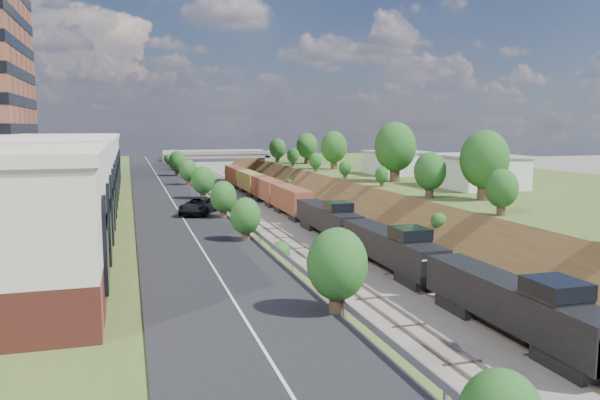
% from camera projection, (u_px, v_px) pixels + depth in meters
% --- Properties ---
extents(platform_left, '(44.00, 180.00, 5.00)m').
position_uv_depth(platform_left, '(14.00, 216.00, 68.75)').
color(platform_left, '#445B25').
rests_on(platform_left, ground).
extents(platform_right, '(44.00, 180.00, 5.00)m').
position_uv_depth(platform_right, '(498.00, 197.00, 87.26)').
color(platform_right, '#445B25').
rests_on(platform_right, ground).
extents(embankment_left, '(10.00, 180.00, 10.00)m').
position_uv_depth(embankment_left, '(202.00, 228.00, 75.23)').
color(embankment_left, brown).
rests_on(embankment_left, ground).
extents(embankment_right, '(10.00, 180.00, 10.00)m').
position_uv_depth(embankment_right, '(361.00, 220.00, 81.41)').
color(embankment_right, brown).
rests_on(embankment_right, ground).
extents(rail_left_track, '(1.58, 180.00, 0.18)m').
position_uv_depth(rail_left_track, '(266.00, 224.00, 77.58)').
color(rail_left_track, gray).
rests_on(rail_left_track, ground).
extents(rail_right_track, '(1.58, 180.00, 0.18)m').
position_uv_depth(rail_right_track, '(303.00, 222.00, 79.04)').
color(rail_right_track, gray).
rests_on(rail_right_track, ground).
extents(road, '(8.00, 180.00, 0.10)m').
position_uv_depth(road, '(165.00, 190.00, 73.34)').
color(road, black).
rests_on(road, platform_left).
extents(guardrail, '(0.10, 171.00, 0.70)m').
position_uv_depth(guardrail, '(198.00, 185.00, 74.24)').
color(guardrail, '#99999E').
rests_on(guardrail, platform_left).
extents(commercial_building, '(14.30, 62.30, 7.00)m').
position_uv_depth(commercial_building, '(27.00, 180.00, 48.46)').
color(commercial_building, brown).
rests_on(commercial_building, platform_left).
extents(overpass, '(24.50, 8.30, 7.40)m').
position_uv_depth(overpass, '(216.00, 161.00, 136.71)').
color(overpass, gray).
rests_on(overpass, ground).
extents(white_building_near, '(9.00, 12.00, 4.00)m').
position_uv_depth(white_building_near, '(474.00, 172.00, 76.42)').
color(white_building_near, silver).
rests_on(white_building_near, platform_right).
extents(white_building_far, '(8.00, 10.00, 3.60)m').
position_uv_depth(white_building_far, '(396.00, 164.00, 97.24)').
color(white_building_far, silver).
rests_on(white_building_far, platform_right).
extents(tree_right_large, '(5.25, 5.25, 7.61)m').
position_uv_depth(tree_right_large, '(485.00, 160.00, 62.88)').
color(tree_right_large, '#473323').
rests_on(tree_right_large, platform_right).
extents(tree_left_crest, '(2.45, 2.45, 3.55)m').
position_uv_depth(tree_left_crest, '(266.00, 223.00, 36.06)').
color(tree_left_crest, '#473323').
rests_on(tree_left_crest, platform_left).
extents(freight_train, '(2.75, 111.54, 4.55)m').
position_uv_depth(freight_train, '(293.00, 201.00, 83.34)').
color(freight_train, black).
rests_on(freight_train, ground).
extents(suv, '(4.34, 5.98, 1.51)m').
position_uv_depth(suv, '(198.00, 206.00, 52.55)').
color(suv, black).
rests_on(suv, road).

